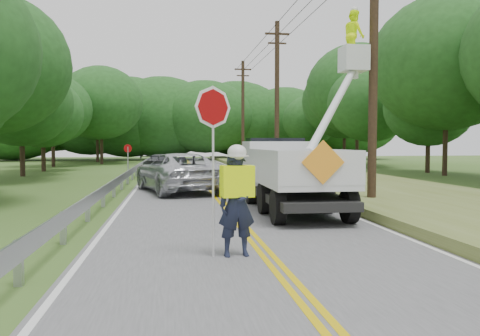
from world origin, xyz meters
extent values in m
plane|color=#355519|center=(0.00, 0.00, 0.00)|extent=(140.00, 140.00, 0.00)
cube|color=#515154|center=(0.00, 14.00, 0.01)|extent=(7.20, 96.00, 0.02)
cube|color=#CFAD04|center=(-0.10, 14.00, 0.02)|extent=(0.12, 96.00, 0.00)
cube|color=#CFAD04|center=(0.10, 14.00, 0.02)|extent=(0.12, 96.00, 0.00)
cube|color=silver|center=(-3.45, 14.00, 0.02)|extent=(0.12, 96.00, 0.00)
cube|color=silver|center=(3.45, 14.00, 0.02)|extent=(0.12, 96.00, 0.00)
cube|color=#9DA1A5|center=(-4.10, 1.00, 0.35)|extent=(0.12, 0.14, 0.70)
cube|color=#9DA1A5|center=(-4.10, 4.00, 0.35)|extent=(0.12, 0.14, 0.70)
cube|color=#9DA1A5|center=(-4.10, 7.00, 0.35)|extent=(0.12, 0.14, 0.70)
cube|color=#9DA1A5|center=(-4.10, 10.00, 0.35)|extent=(0.12, 0.14, 0.70)
cube|color=#9DA1A5|center=(-4.10, 13.00, 0.35)|extent=(0.12, 0.14, 0.70)
cube|color=#9DA1A5|center=(-4.10, 16.00, 0.35)|extent=(0.12, 0.14, 0.70)
cube|color=#9DA1A5|center=(-4.10, 19.00, 0.35)|extent=(0.12, 0.14, 0.70)
cube|color=#9DA1A5|center=(-4.10, 22.00, 0.35)|extent=(0.12, 0.14, 0.70)
cube|color=#9DA1A5|center=(-4.10, 25.00, 0.35)|extent=(0.12, 0.14, 0.70)
cube|color=#9DA1A5|center=(-4.10, 28.00, 0.35)|extent=(0.12, 0.14, 0.70)
cube|color=#9DA1A5|center=(-4.10, 31.00, 0.35)|extent=(0.12, 0.14, 0.70)
cube|color=#9DA1A5|center=(-4.10, 34.00, 0.35)|extent=(0.12, 0.14, 0.70)
cube|color=#9DA1A5|center=(-4.10, 37.00, 0.35)|extent=(0.12, 0.14, 0.70)
cube|color=#9DA1A5|center=(-4.00, 15.00, 0.60)|extent=(0.05, 48.00, 0.34)
cylinder|color=black|center=(5.00, 9.00, 5.00)|extent=(0.30, 0.30, 10.00)
cylinder|color=black|center=(5.00, 24.00, 5.00)|extent=(0.30, 0.30, 10.00)
cube|color=black|center=(5.00, 24.00, 9.20)|extent=(1.60, 0.12, 0.12)
cube|color=black|center=(5.00, 24.00, 8.60)|extent=(1.20, 0.10, 0.10)
cylinder|color=black|center=(5.00, 39.00, 5.00)|extent=(0.30, 0.30, 10.00)
cube|color=black|center=(5.00, 39.00, 9.20)|extent=(1.60, 0.12, 0.12)
cube|color=black|center=(5.00, 39.00, 8.60)|extent=(1.20, 0.10, 0.10)
cylinder|color=black|center=(4.30, 17.50, 9.10)|extent=(0.03, 43.00, 0.03)
cylinder|color=black|center=(5.00, 17.50, 9.10)|extent=(0.03, 43.00, 0.03)
cylinder|color=black|center=(5.70, 17.50, 9.10)|extent=(0.03, 43.00, 0.03)
cube|color=#556326|center=(7.10, 14.00, 0.15)|extent=(7.00, 96.00, 0.30)
cylinder|color=#332319|center=(-11.36, 26.00, 1.40)|extent=(0.32, 0.32, 2.79)
ellipsoid|color=#1E4619|center=(-11.36, 26.00, 4.81)|extent=(6.51, 6.51, 5.73)
cylinder|color=#332319|center=(-11.47, 31.53, 1.30)|extent=(0.32, 0.32, 2.60)
ellipsoid|color=#1E4619|center=(-11.47, 31.53, 4.48)|extent=(6.07, 6.07, 5.35)
cylinder|color=#332319|center=(-12.42, 38.61, 1.52)|extent=(0.32, 0.32, 3.03)
ellipsoid|color=#1E4619|center=(-12.42, 38.61, 5.22)|extent=(7.08, 7.08, 6.23)
cylinder|color=#332319|center=(-8.89, 43.76, 1.82)|extent=(0.32, 0.32, 3.63)
ellipsoid|color=#1E4619|center=(-8.89, 43.76, 6.25)|extent=(8.47, 8.47, 7.45)
cylinder|color=#332319|center=(-10.21, 49.89, 1.81)|extent=(0.32, 0.32, 3.63)
ellipsoid|color=#1E4619|center=(-10.21, 49.89, 6.25)|extent=(8.46, 8.46, 7.45)
cylinder|color=#332319|center=(16.12, 22.82, 2.16)|extent=(0.32, 0.32, 4.31)
ellipsoid|color=#1E4619|center=(16.12, 22.82, 7.42)|extent=(10.06, 10.06, 8.85)
cylinder|color=#332319|center=(16.67, 25.93, 1.38)|extent=(0.32, 0.32, 2.77)
ellipsoid|color=#1E4619|center=(16.67, 25.93, 4.77)|extent=(6.46, 6.46, 5.69)
cylinder|color=#332319|center=(15.31, 32.96, 1.62)|extent=(0.32, 0.32, 3.24)
ellipsoid|color=#1E4619|center=(15.31, 32.96, 5.58)|extent=(7.56, 7.56, 6.65)
cylinder|color=#332319|center=(15.83, 37.28, 2.11)|extent=(0.32, 0.32, 4.23)
ellipsoid|color=#1E4619|center=(15.83, 37.28, 7.28)|extent=(9.87, 9.87, 8.68)
cylinder|color=#332319|center=(15.95, 41.05, 1.89)|extent=(0.32, 0.32, 3.77)
ellipsoid|color=#1E4619|center=(15.95, 41.05, 6.50)|extent=(8.80, 8.80, 7.74)
cylinder|color=#332319|center=(14.33, 47.93, 1.41)|extent=(0.32, 0.32, 2.81)
ellipsoid|color=#1E4619|center=(14.33, 47.93, 4.84)|extent=(6.56, 6.56, 5.78)
ellipsoid|color=#1E4619|center=(-21.00, 55.26, 5.50)|extent=(14.56, 10.92, 10.92)
ellipsoid|color=#1E4619|center=(-17.04, 57.94, 5.50)|extent=(11.78, 8.84, 8.84)
ellipsoid|color=#1E4619|center=(-12.14, 57.28, 5.50)|extent=(13.05, 9.79, 9.79)
ellipsoid|color=#1E4619|center=(-7.32, 56.41, 5.50)|extent=(13.78, 10.34, 10.34)
ellipsoid|color=#1E4619|center=(-2.99, 56.15, 5.50)|extent=(13.94, 10.46, 10.46)
ellipsoid|color=#1E4619|center=(2.46, 54.40, 5.50)|extent=(12.31, 9.23, 9.23)
ellipsoid|color=#1E4619|center=(7.06, 57.79, 5.50)|extent=(13.40, 10.05, 10.05)
ellipsoid|color=#1E4619|center=(13.51, 56.98, 5.50)|extent=(11.28, 8.46, 8.46)
ellipsoid|color=#1E4619|center=(17.44, 56.09, 5.50)|extent=(10.28, 7.71, 7.71)
ellipsoid|color=#1E4619|center=(22.13, 54.07, 5.50)|extent=(12.68, 9.51, 9.51)
imported|color=#191E33|center=(-0.58, 2.36, 1.00)|extent=(0.76, 0.54, 1.96)
cube|color=#D8FF04|center=(-0.58, 2.36, 1.44)|extent=(0.64, 0.43, 0.59)
ellipsoid|color=silver|center=(-0.58, 2.36, 1.99)|extent=(0.37, 0.37, 0.29)
cylinder|color=#B7B7B7|center=(-1.03, 2.36, 1.39)|extent=(0.04, 0.04, 2.74)
cylinder|color=#8E0608|center=(-1.03, 2.36, 2.83)|extent=(0.70, 0.40, 0.78)
cylinder|color=black|center=(0.96, 5.64, 0.49)|extent=(0.30, 0.94, 0.94)
cylinder|color=black|center=(2.91, 5.63, 0.49)|extent=(0.30, 0.94, 0.94)
cylinder|color=black|center=(0.97, 7.60, 0.49)|extent=(0.30, 0.94, 0.94)
cylinder|color=black|center=(2.92, 7.59, 0.49)|extent=(0.30, 0.94, 0.94)
cylinder|color=black|center=(0.98, 10.04, 0.49)|extent=(0.30, 0.94, 0.94)
cylinder|color=black|center=(2.94, 10.03, 0.49)|extent=(0.30, 0.94, 0.94)
cube|color=black|center=(1.95, 7.89, 0.56)|extent=(2.09, 6.27, 0.24)
cube|color=silver|center=(1.94, 7.20, 1.05)|extent=(2.27, 4.51, 0.22)
cube|color=silver|center=(0.84, 7.21, 1.54)|extent=(0.08, 4.50, 0.88)
cube|color=silver|center=(3.05, 7.20, 1.54)|extent=(0.08, 4.50, 0.88)
cube|color=silver|center=(1.93, 4.97, 1.54)|extent=(2.25, 0.07, 0.88)
cube|color=silver|center=(1.96, 10.53, 1.34)|extent=(2.21, 1.87, 1.76)
cube|color=black|center=(1.96, 10.72, 1.98)|extent=(1.96, 1.28, 0.73)
cube|color=silver|center=(1.94, 6.13, 1.54)|extent=(0.88, 0.88, 0.78)
cube|color=silver|center=(4.30, 9.00, 4.99)|extent=(0.83, 0.83, 0.83)
imported|color=#D8FF04|center=(4.30, 9.00, 5.78)|extent=(0.62, 0.80, 1.65)
cube|color=orange|center=(1.93, 4.90, 1.68)|extent=(1.11, 0.05, 1.11)
imported|color=silver|center=(-1.52, 14.67, 0.87)|extent=(4.30, 6.66, 1.71)
imported|color=#3B3F44|center=(-2.18, 24.39, 0.74)|extent=(3.29, 5.34, 1.45)
cylinder|color=#9DA1A5|center=(-4.05, 18.78, 0.99)|extent=(0.06, 0.06, 1.97)
cylinder|color=#8E0608|center=(-4.05, 18.78, 1.88)|extent=(0.42, 0.21, 0.45)
camera|label=1|loc=(-1.79, -6.53, 2.16)|focal=35.76mm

